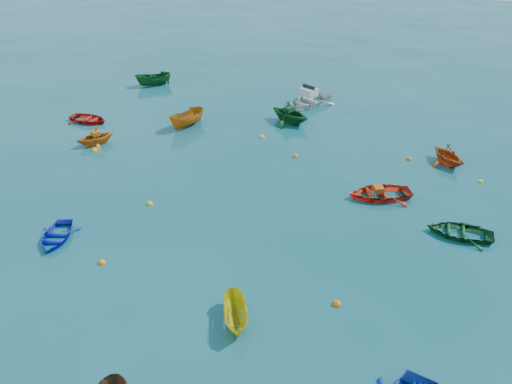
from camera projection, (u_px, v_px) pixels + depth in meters
The scene contains 25 objects.
ground at pixel (204, 246), 23.42m from camera, with size 160.00×160.00×0.00m, color #0B4851.
dinghy_blue_sw at pixel (57, 239), 23.89m from camera, with size 1.92×2.68×0.56m, color #0F1EC2.
dinghy_orange_w at pixel (97, 144), 33.26m from camera, with size 2.14×2.48×1.30m, color orange.
sampan_yellow_mid at pixel (236, 322), 19.16m from camera, with size 0.92×2.45×0.95m, color gold.
dinghy_green_e at pixel (459, 235), 24.17m from camera, with size 2.20×3.07×0.64m, color #10481D.
dinghy_red_nw at pixel (89, 122), 36.68m from camera, with size 2.17×3.03×0.63m, color #B4160F.
sampan_orange_n at pixel (188, 126), 35.97m from camera, with size 1.22×3.24×1.25m, color #BD6611.
dinghy_green_n at pixel (289, 123), 36.55m from camera, with size 2.78×3.22×1.70m, color #114D1B.
dinghy_red_ne at pixel (379, 197), 27.31m from camera, with size 2.46×3.44×0.71m, color red.
dinghy_orange_far at pixel (446, 163), 30.81m from camera, with size 2.23×2.59×1.36m, color #BD4011.
sampan_green_far at pixel (154, 85), 43.98m from camera, with size 1.18×3.13×1.21m, color #13511A.
motorboat_white at pixel (308, 105), 39.76m from camera, with size 3.14×4.38×1.51m, color silver.
tarp_orange_a at pixel (95, 133), 32.88m from camera, with size 0.60×0.45×0.29m, color #B46A12.
tarp_green_b at pixel (289, 109), 36.10m from camera, with size 0.69×0.52×0.33m, color #10411F.
tarp_orange_b at pixel (378, 189), 27.04m from camera, with size 0.66×0.50×0.32m, color #B94D13.
buoy_or_a at pixel (102, 263), 22.30m from camera, with size 0.33×0.33×0.33m, color orange.
buoy_ye_a at pixel (150, 204), 26.65m from camera, with size 0.36×0.36×0.36m, color gold.
buoy_or_b at pixel (337, 304), 20.00m from camera, with size 0.38×0.38×0.38m, color orange.
buoy_ye_b at pixel (95, 151), 32.41m from camera, with size 0.38×0.38×0.38m, color yellow.
buoy_or_c at pixel (295, 157), 31.64m from camera, with size 0.35×0.35×0.35m, color orange.
buoy_ye_c at pixel (262, 137), 34.25m from camera, with size 0.38×0.38×0.38m, color yellow.
buoy_or_d at pixel (396, 201), 26.96m from camera, with size 0.35×0.35×0.35m, color orange.
buoy_ye_d at pixel (282, 122), 36.58m from camera, with size 0.30×0.30×0.30m, color gold.
buoy_or_e at pixel (409, 160), 31.25m from camera, with size 0.33×0.33×0.33m, color #D45E0B.
buoy_ye_e at pixel (480, 182), 28.79m from camera, with size 0.30×0.30×0.30m, color yellow.
Camera 1 is at (11.47, -15.31, 13.96)m, focal length 35.00 mm.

